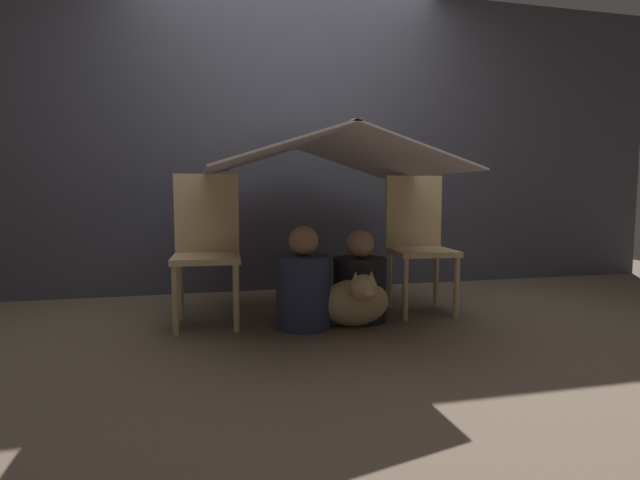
{
  "coord_description": "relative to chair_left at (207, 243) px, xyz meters",
  "views": [
    {
      "loc": [
        -0.74,
        -2.86,
        0.8
      ],
      "look_at": [
        0.0,
        0.19,
        0.51
      ],
      "focal_mm": 28.0,
      "sensor_mm": 36.0,
      "label": 1
    }
  ],
  "objects": [
    {
      "name": "floor_cushion",
      "position": [
        0.74,
        -0.1,
        -0.45
      ],
      "size": [
        0.37,
        0.3,
        0.1
      ],
      "color": "#7FB27F",
      "rests_on": "ground_plane"
    },
    {
      "name": "chair_right",
      "position": [
        1.41,
        -0.0,
        0.0
      ],
      "size": [
        0.43,
        0.43,
        0.93
      ],
      "rotation": [
        0.0,
        0.0,
        -0.08
      ],
      "color": "#D1B27F",
      "rests_on": "ground_plane"
    },
    {
      "name": "sheet_canopy",
      "position": [
        0.7,
        -0.08,
        0.55
      ],
      "size": [
        1.41,
        1.53,
        0.24
      ],
      "color": "silver"
    },
    {
      "name": "person_second",
      "position": [
        0.94,
        -0.17,
        -0.26
      ],
      "size": [
        0.33,
        0.33,
        0.58
      ],
      "color": "black",
      "rests_on": "ground_plane"
    },
    {
      "name": "ground_plane",
      "position": [
        0.7,
        -0.27,
        -0.5
      ],
      "size": [
        8.8,
        8.8,
        0.0
      ],
      "primitive_type": "plane",
      "color": "brown"
    },
    {
      "name": "person_front",
      "position": [
        0.56,
        -0.25,
        -0.25
      ],
      "size": [
        0.33,
        0.33,
        0.61
      ],
      "color": "#2D3351",
      "rests_on": "ground_plane"
    },
    {
      "name": "wall_back",
      "position": [
        0.7,
        0.99,
        0.75
      ],
      "size": [
        7.0,
        0.05,
        2.5
      ],
      "color": "#3D3D47",
      "rests_on": "ground_plane"
    },
    {
      "name": "chair_left",
      "position": [
        0.0,
        0.0,
        0.0
      ],
      "size": [
        0.42,
        0.42,
        0.93
      ],
      "rotation": [
        0.0,
        0.0,
        -0.05
      ],
      "color": "#D1B27F",
      "rests_on": "ground_plane"
    },
    {
      "name": "dog",
      "position": [
        0.86,
        -0.32,
        -0.33
      ],
      "size": [
        0.43,
        0.38,
        0.36
      ],
      "color": "tan",
      "rests_on": "ground_plane"
    }
  ]
}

